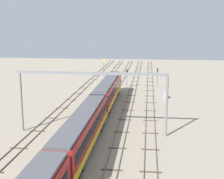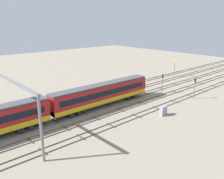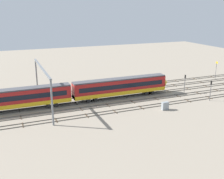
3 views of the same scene
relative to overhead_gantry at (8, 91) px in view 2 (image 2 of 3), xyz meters
name	(u,v)px [view 2 (image 2 of 3)]	position (x,y,z in m)	size (l,w,h in m)	color
ground_plane	(83,112)	(13.65, -0.03, -7.07)	(187.87, 187.87, 0.00)	gray
track_near_foreground	(111,125)	(13.65, -8.56, -7.00)	(171.87, 2.40, 0.16)	#59544C
track_second_near	(96,118)	(13.65, -4.30, -7.00)	(171.87, 2.40, 0.16)	#59544C
track_with_train	(83,112)	(13.65, -0.03, -7.00)	(171.87, 2.40, 0.16)	#59544C
track_second_far	(71,106)	(13.65, 4.24, -7.00)	(171.87, 2.40, 0.16)	#59544C
track_far_background	(61,101)	(13.65, 8.51, -7.00)	(171.87, 2.40, 0.16)	#59544C
overhead_gantry	(8,91)	(0.00, 0.00, 0.00)	(0.40, 22.12, 9.20)	slate
speed_sign_mid_trackside	(175,66)	(54.22, 6.08, -3.62)	(0.14, 0.80, 5.54)	#4C4C51
signal_light_trackside_approach	(163,81)	(36.05, -2.57, -3.95)	(0.31, 0.32, 4.79)	#4C4C51
signal_light_trackside_departure	(195,86)	(37.68, -10.42, -3.86)	(0.31, 0.32, 4.94)	#4C4C51
relay_cabinet	(163,111)	(24.27, -11.67, -6.18)	(1.55, 0.74, 1.79)	gray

